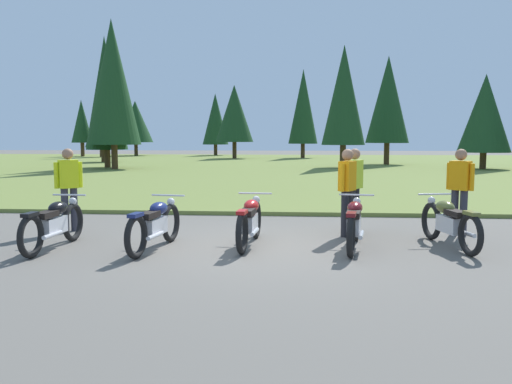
% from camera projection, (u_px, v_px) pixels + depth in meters
% --- Properties ---
extents(ground_plane, '(140.00, 140.00, 0.00)m').
position_uv_depth(ground_plane, '(253.00, 247.00, 9.12)').
color(ground_plane, '#605B54').
extents(grass_moorland, '(80.00, 44.00, 0.10)m').
position_uv_depth(grass_moorland, '(286.00, 166.00, 34.63)').
color(grass_moorland, olive).
rests_on(grass_moorland, ground).
extents(forest_treeline, '(44.09, 28.09, 8.54)m').
position_uv_depth(forest_treeline, '(260.00, 108.00, 38.85)').
color(forest_treeline, '#47331E').
rests_on(forest_treeline, ground).
extents(motorcycle_black, '(0.62, 2.10, 0.88)m').
position_uv_depth(motorcycle_black, '(54.00, 223.00, 8.97)').
color(motorcycle_black, black).
rests_on(motorcycle_black, ground).
extents(motorcycle_navy, '(0.62, 2.09, 0.88)m').
position_uv_depth(motorcycle_navy, '(155.00, 224.00, 8.91)').
color(motorcycle_navy, black).
rests_on(motorcycle_navy, ground).
extents(motorcycle_red, '(0.62, 2.10, 0.88)m').
position_uv_depth(motorcycle_red, '(250.00, 221.00, 9.25)').
color(motorcycle_red, black).
rests_on(motorcycle_red, ground).
extents(motorcycle_maroon, '(0.63, 2.09, 0.88)m').
position_uv_depth(motorcycle_maroon, '(354.00, 223.00, 8.99)').
color(motorcycle_maroon, black).
rests_on(motorcycle_maroon, ground).
extents(motorcycle_olive, '(0.71, 2.08, 0.88)m').
position_uv_depth(motorcycle_olive, '(449.00, 222.00, 9.10)').
color(motorcycle_olive, black).
rests_on(motorcycle_olive, ground).
extents(rider_checking_bike, '(0.37, 0.49, 1.67)m').
position_uv_depth(rider_checking_bike, '(347.00, 187.00, 10.08)').
color(rider_checking_bike, black).
rests_on(rider_checking_bike, ground).
extents(rider_with_back_turned, '(0.47, 0.39, 1.67)m').
position_uv_depth(rider_with_back_turned, '(69.00, 185.00, 10.61)').
color(rider_with_back_turned, '#2D2D38').
rests_on(rider_with_back_turned, ground).
extents(rider_near_row_end, '(0.43, 0.41, 1.67)m').
position_uv_depth(rider_near_row_end, '(460.00, 187.00, 10.18)').
color(rider_near_row_end, '#2D2D38').
rests_on(rider_near_row_end, ground).
extents(rider_in_hivis_vest, '(0.37, 0.49, 1.67)m').
position_uv_depth(rider_in_hivis_vest, '(354.00, 185.00, 10.54)').
color(rider_in_hivis_vest, black).
rests_on(rider_in_hivis_vest, ground).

